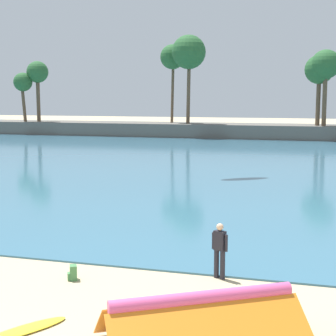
# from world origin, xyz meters

# --- Properties ---
(sea) EXTENTS (220.00, 94.87, 0.06)m
(sea) POSITION_xyz_m (0.00, 55.58, 0.03)
(sea) COLOR #386B84
(sea) RESTS_ON ground
(palm_headland) EXTENTS (82.53, 6.53, 13.31)m
(palm_headland) POSITION_xyz_m (3.99, 63.03, 4.46)
(palm_headland) COLOR #605B54
(palm_headland) RESTS_ON ground
(folded_kite) EXTENTS (5.04, 4.60, 1.26)m
(folded_kite) POSITION_xyz_m (3.92, 3.32, 0.86)
(folded_kite) COLOR orange
(folded_kite) RESTS_ON ground
(person_at_waterline) EXTENTS (0.51, 0.32, 1.67)m
(person_at_waterline) POSITION_xyz_m (3.35, 8.05, 0.89)
(person_at_waterline) COLOR #23232D
(person_at_waterline) RESTS_ON ground
(backpack_near_kite) EXTENTS (0.36, 0.36, 0.44)m
(backpack_near_kite) POSITION_xyz_m (-0.75, 6.69, 0.21)
(backpack_near_kite) COLOR #47844C
(backpack_near_kite) RESTS_ON ground
(surfboard) EXTENTS (1.54, 2.06, 0.08)m
(surfboard) POSITION_xyz_m (-0.21, 3.15, 0.04)
(surfboard) COLOR yellow
(surfboard) RESTS_ON ground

